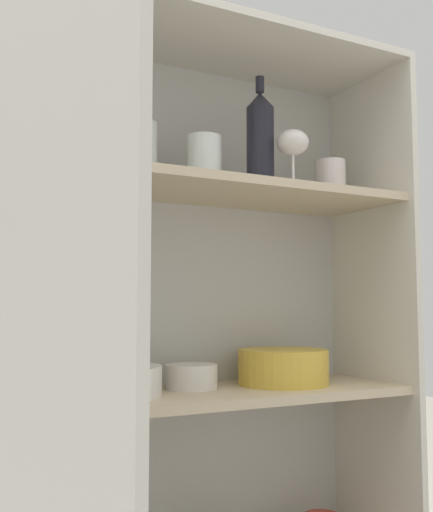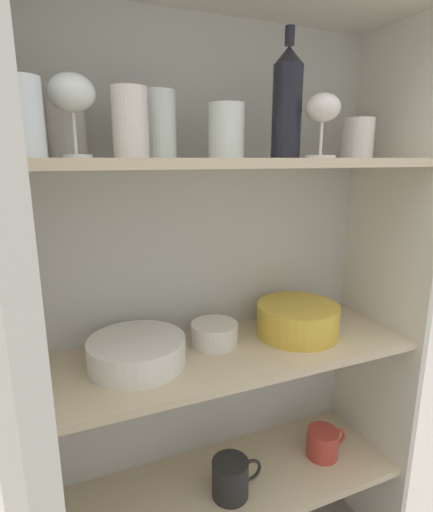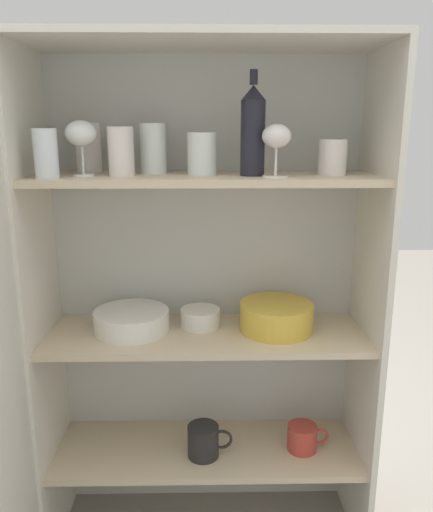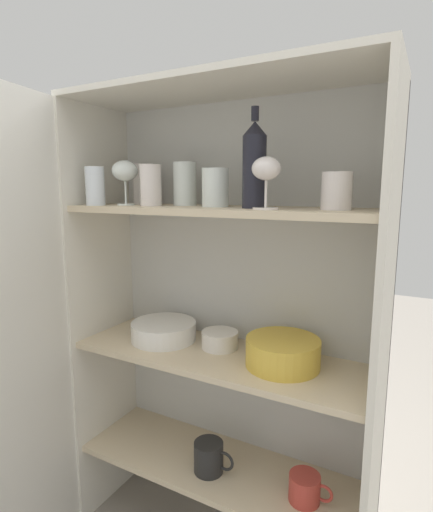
% 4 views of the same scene
% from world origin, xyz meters
% --- Properties ---
extents(cupboard_back_panel, '(0.98, 0.02, 1.49)m').
position_xyz_m(cupboard_back_panel, '(0.00, 0.31, 0.74)').
color(cupboard_back_panel, silver).
rests_on(cupboard_back_panel, ground_plane).
extents(cupboard_side_left, '(0.02, 0.34, 1.49)m').
position_xyz_m(cupboard_side_left, '(-0.48, 0.15, 0.74)').
color(cupboard_side_left, silver).
rests_on(cupboard_side_left, ground_plane).
extents(cupboard_side_right, '(0.02, 0.34, 1.49)m').
position_xyz_m(cupboard_side_right, '(0.48, 0.15, 0.74)').
color(cupboard_side_right, silver).
rests_on(cupboard_side_right, ground_plane).
extents(shelf_board_lower, '(0.94, 0.30, 0.02)m').
position_xyz_m(shelf_board_lower, '(0.00, 0.15, 0.29)').
color(shelf_board_lower, beige).
extents(shelf_board_middle, '(0.94, 0.30, 0.02)m').
position_xyz_m(shelf_board_middle, '(0.00, 0.15, 0.68)').
color(shelf_board_middle, beige).
extents(shelf_board_upper, '(0.94, 0.30, 0.02)m').
position_xyz_m(shelf_board_upper, '(0.00, 0.15, 1.14)').
color(shelf_board_upper, beige).
extents(tumbler_glass_0, '(0.07, 0.07, 0.13)m').
position_xyz_m(tumbler_glass_0, '(-0.22, 0.12, 1.22)').
color(tumbler_glass_0, silver).
rests_on(tumbler_glass_0, shelf_board_upper).
extents(tumbler_glass_1, '(0.08, 0.08, 0.11)m').
position_xyz_m(tumbler_glass_1, '(-0.01, 0.15, 1.21)').
color(tumbler_glass_1, white).
rests_on(tumbler_glass_1, shelf_board_upper).
extents(tumbler_glass_2, '(0.08, 0.08, 0.14)m').
position_xyz_m(tumbler_glass_2, '(-0.15, 0.20, 1.22)').
color(tumbler_glass_2, white).
rests_on(tumbler_glass_2, shelf_board_upper).
extents(tumbler_glass_3, '(0.07, 0.07, 0.14)m').
position_xyz_m(tumbler_glass_3, '(-0.33, 0.22, 1.22)').
color(tumbler_glass_3, silver).
rests_on(tumbler_glass_3, shelf_board_upper).
extents(tumbler_glass_4, '(0.08, 0.08, 0.10)m').
position_xyz_m(tumbler_glass_4, '(0.35, 0.14, 1.20)').
color(tumbler_glass_4, silver).
rests_on(tumbler_glass_4, shelf_board_upper).
extents(tumbler_glass_5, '(0.06, 0.06, 0.12)m').
position_xyz_m(tumbler_glass_5, '(-0.40, 0.06, 1.21)').
color(tumbler_glass_5, white).
rests_on(tumbler_glass_5, shelf_board_upper).
extents(wine_glass_0, '(0.08, 0.08, 0.14)m').
position_xyz_m(wine_glass_0, '(0.18, 0.07, 1.25)').
color(wine_glass_0, silver).
rests_on(wine_glass_0, shelf_board_upper).
extents(wine_glass_1, '(0.08, 0.08, 0.14)m').
position_xyz_m(wine_glass_1, '(-0.32, 0.11, 1.26)').
color(wine_glass_1, white).
rests_on(wine_glass_1, shelf_board_upper).
extents(wine_bottle, '(0.07, 0.07, 0.27)m').
position_xyz_m(wine_bottle, '(0.13, 0.13, 1.27)').
color(wine_bottle, black).
rests_on(wine_bottle, shelf_board_upper).
extents(plate_stack_white, '(0.22, 0.22, 0.06)m').
position_xyz_m(plate_stack_white, '(-0.22, 0.17, 0.72)').
color(plate_stack_white, white).
rests_on(plate_stack_white, shelf_board_middle).
extents(mixing_bowl_large, '(0.22, 0.22, 0.08)m').
position_xyz_m(mixing_bowl_large, '(0.21, 0.16, 0.73)').
color(mixing_bowl_large, gold).
rests_on(mixing_bowl_large, shelf_board_middle).
extents(serving_bowl_small, '(0.12, 0.12, 0.06)m').
position_xyz_m(serving_bowl_small, '(-0.02, 0.20, 0.72)').
color(serving_bowl_small, silver).
rests_on(serving_bowl_small, shelf_board_middle).
extents(coffee_mug_primary, '(0.13, 0.09, 0.08)m').
position_xyz_m(coffee_mug_primary, '(0.30, 0.13, 0.34)').
color(coffee_mug_primary, '#BC3D33').
rests_on(coffee_mug_primary, shelf_board_lower).
extents(coffee_mug_extra_1, '(0.14, 0.10, 0.10)m').
position_xyz_m(coffee_mug_extra_1, '(-0.01, 0.11, 0.35)').
color(coffee_mug_extra_1, black).
rests_on(coffee_mug_extra_1, shelf_board_lower).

